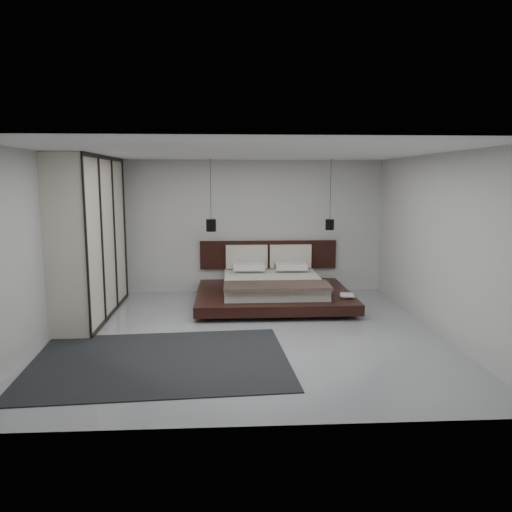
{
  "coord_description": "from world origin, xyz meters",
  "views": [
    {
      "loc": [
        -0.29,
        -7.58,
        2.41
      ],
      "look_at": [
        0.21,
        1.2,
        1.04
      ],
      "focal_mm": 35.0,
      "sensor_mm": 36.0,
      "label": 1
    }
  ],
  "objects": [
    {
      "name": "pendant_left",
      "position": [
        -0.62,
        2.37,
        1.49
      ],
      "size": [
        0.2,
        0.2,
        1.43
      ],
      "color": "black",
      "rests_on": "ceiling"
    },
    {
      "name": "wall_left",
      "position": [
        -3.0,
        0.0,
        1.4
      ],
      "size": [
        0.0,
        6.0,
        6.0
      ],
      "primitive_type": "plane",
      "rotation": [
        1.57,
        0.0,
        1.57
      ],
      "color": "#B9B9B7",
      "rests_on": "floor"
    },
    {
      "name": "book_lower",
      "position": [
        1.78,
        1.23,
        0.29
      ],
      "size": [
        0.28,
        0.35,
        0.03
      ],
      "primitive_type": "imported",
      "rotation": [
        0.0,
        0.0,
        -0.15
      ],
      "color": "#99724C",
      "rests_on": "bed"
    },
    {
      "name": "wall_front",
      "position": [
        0.0,
        -3.0,
        1.4
      ],
      "size": [
        6.0,
        0.0,
        6.0
      ],
      "primitive_type": "plane",
      "rotation": [
        -1.57,
        0.0,
        0.0
      ],
      "color": "#B9B9B7",
      "rests_on": "floor"
    },
    {
      "name": "lattice_screen",
      "position": [
        -2.95,
        2.45,
        1.3
      ],
      "size": [
        0.05,
        0.9,
        2.6
      ],
      "primitive_type": "cube",
      "color": "black",
      "rests_on": "floor"
    },
    {
      "name": "pendant_right",
      "position": [
        1.78,
        2.37,
        1.5
      ],
      "size": [
        0.17,
        0.17,
        1.42
      ],
      "color": "black",
      "rests_on": "ceiling"
    },
    {
      "name": "rug",
      "position": [
        -1.2,
        -1.17,
        0.01
      ],
      "size": [
        3.53,
        2.63,
        0.01
      ],
      "primitive_type": "cube",
      "rotation": [
        0.0,
        0.0,
        0.06
      ],
      "color": "black",
      "rests_on": "floor"
    },
    {
      "name": "wall_right",
      "position": [
        3.0,
        0.0,
        1.4
      ],
      "size": [
        0.0,
        6.0,
        6.0
      ],
      "primitive_type": "plane",
      "rotation": [
        1.57,
        0.0,
        -1.57
      ],
      "color": "#B9B9B7",
      "rests_on": "floor"
    },
    {
      "name": "wall_back",
      "position": [
        0.0,
        3.0,
        1.4
      ],
      "size": [
        6.0,
        0.0,
        6.0
      ],
      "primitive_type": "plane",
      "rotation": [
        1.57,
        0.0,
        0.0
      ],
      "color": "#B9B9B7",
      "rests_on": "floor"
    },
    {
      "name": "wardrobe",
      "position": [
        -2.7,
        1.22,
        1.4
      ],
      "size": [
        0.67,
        2.84,
        2.79
      ],
      "color": "beige",
      "rests_on": "floor"
    },
    {
      "name": "ceiling",
      "position": [
        0.0,
        0.0,
        2.8
      ],
      "size": [
        6.0,
        6.0,
        0.0
      ],
      "primitive_type": "plane",
      "rotation": [
        3.14,
        0.0,
        0.0
      ],
      "color": "white",
      "rests_on": "wall_back"
    },
    {
      "name": "floor",
      "position": [
        0.0,
        0.0,
        0.0
      ],
      "size": [
        6.0,
        6.0,
        0.0
      ],
      "primitive_type": "plane",
      "color": "gray",
      "rests_on": "ground"
    },
    {
      "name": "bed",
      "position": [
        0.58,
        1.9,
        0.3
      ],
      "size": [
        2.91,
        2.45,
        1.1
      ],
      "color": "black",
      "rests_on": "floor"
    },
    {
      "name": "book_upper",
      "position": [
        1.76,
        1.2,
        0.31
      ],
      "size": [
        0.3,
        0.36,
        0.02
      ],
      "primitive_type": "imported",
      "rotation": [
        0.0,
        0.0,
        -0.23
      ],
      "color": "#99724C",
      "rests_on": "book_lower"
    }
  ]
}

